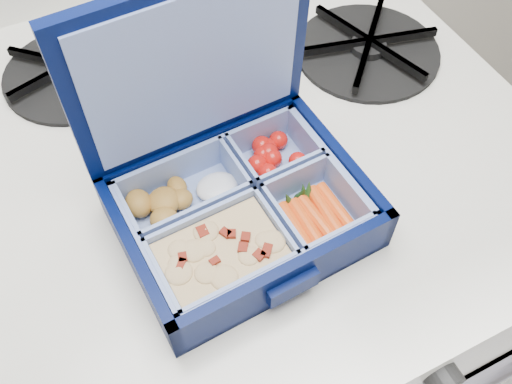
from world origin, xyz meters
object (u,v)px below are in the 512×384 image
stove (231,306)px  burner_grate (369,45)px  fork (278,105)px  bento_box (242,212)px

stove → burner_grate: size_ratio=5.69×
stove → fork: (0.07, -0.01, 0.48)m
burner_grate → fork: (-0.14, -0.03, -0.01)m
fork → bento_box: bearing=-84.9°
burner_grate → fork: 0.14m
burner_grate → stove: bearing=-174.5°
stove → bento_box: size_ratio=4.49×
stove → fork: fork is taller
bento_box → fork: 0.16m
stove → burner_grate: burner_grate is taller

